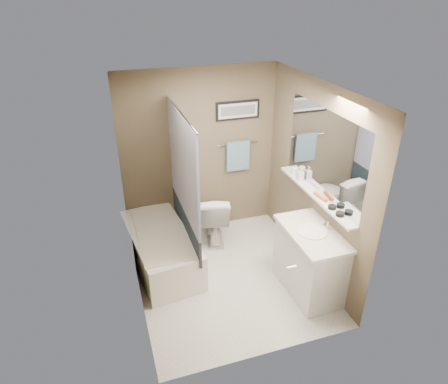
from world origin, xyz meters
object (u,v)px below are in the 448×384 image
object	(u,v)px
bathtub	(161,249)
soap_bottle	(300,174)
vanity	(310,263)
candle_bowl_near	(340,214)
candle_bowl_far	(332,207)
toilet	(214,216)
hair_brush_front	(320,197)
glass_jar	(294,171)

from	to	relation	value
bathtub	soap_bottle	distance (m)	2.04
vanity	soap_bottle	distance (m)	1.11
candle_bowl_near	candle_bowl_far	size ratio (longest dim) A/B	1.00
vanity	toilet	bearing A→B (deg)	116.97
toilet	vanity	distance (m)	1.59
vanity	candle_bowl_near	world-z (taller)	candle_bowl_near
bathtub	hair_brush_front	size ratio (longest dim) A/B	6.82
candle_bowl_far	hair_brush_front	bearing A→B (deg)	90.00
hair_brush_front	vanity	bearing A→B (deg)	-128.37
candle_bowl_near	glass_jar	distance (m)	1.07
candle_bowl_near	hair_brush_front	xyz separation A→B (m)	(0.00, 0.41, 0.00)
hair_brush_front	glass_jar	size ratio (longest dim) A/B	2.20
candle_bowl_far	bathtub	bearing A→B (deg)	149.84
toilet	vanity	world-z (taller)	vanity
glass_jar	soap_bottle	world-z (taller)	soap_bottle
toilet	candle_bowl_near	bearing A→B (deg)	134.47
toilet	hair_brush_front	size ratio (longest dim) A/B	3.37
candle_bowl_near	toilet	bearing A→B (deg)	121.16
vanity	glass_jar	world-z (taller)	glass_jar
candle_bowl_far	soap_bottle	world-z (taller)	soap_bottle
candle_bowl_near	candle_bowl_far	bearing A→B (deg)	90.00
bathtub	glass_jar	xyz separation A→B (m)	(1.79, -0.13, 0.92)
candle_bowl_far	glass_jar	size ratio (longest dim) A/B	0.90
candle_bowl_near	hair_brush_front	bearing A→B (deg)	90.00
candle_bowl_far	candle_bowl_near	bearing A→B (deg)	-90.00
vanity	glass_jar	bearing A→B (deg)	76.61
bathtub	candle_bowl_far	distance (m)	2.25
bathtub	candle_bowl_near	bearing A→B (deg)	-40.77
toilet	candle_bowl_far	world-z (taller)	candle_bowl_far
toilet	glass_jar	distance (m)	1.34
vanity	soap_bottle	bearing A→B (deg)	74.29
candle_bowl_near	soap_bottle	bearing A→B (deg)	90.00
hair_brush_front	soap_bottle	size ratio (longest dim) A/B	1.30
candle_bowl_near	glass_jar	bearing A→B (deg)	90.00
bathtub	glass_jar	world-z (taller)	glass_jar
vanity	soap_bottle	xyz separation A→B (m)	(0.19, 0.74, 0.80)
candle_bowl_far	glass_jar	bearing A→B (deg)	90.00
toilet	soap_bottle	size ratio (longest dim) A/B	4.39
toilet	hair_brush_front	xyz separation A→B (m)	(0.95, -1.16, 0.77)
vanity	soap_bottle	size ratio (longest dim) A/B	5.33
toilet	candle_bowl_far	xyz separation A→B (m)	(0.95, -1.41, 0.76)
hair_brush_front	soap_bottle	bearing A→B (deg)	90.00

